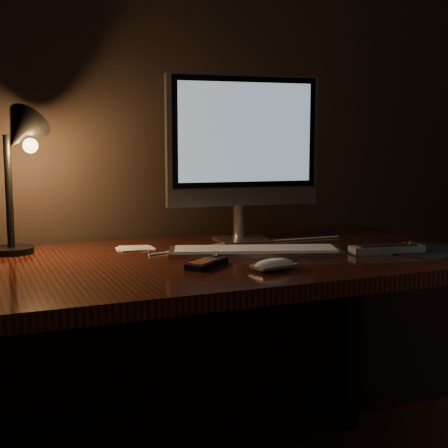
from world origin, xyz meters
name	(u,v)px	position (x,y,z in m)	size (l,w,h in m)	color
desk	(174,300)	(0.00, 1.93, 0.62)	(1.60, 0.75, 0.75)	#3B150D
monitor	(243,144)	(0.27, 2.05, 1.04)	(0.47, 0.15, 0.50)	silver
keyboard	(255,251)	(0.21, 1.84, 0.76)	(0.47, 0.13, 0.02)	silver
mousepad	(425,250)	(0.66, 1.70, 0.75)	(0.23, 0.19, 0.00)	black
mouse	(274,266)	(0.16, 1.63, 0.76)	(0.11, 0.06, 0.02)	white
media_remote	(207,263)	(0.02, 1.73, 0.76)	(0.13, 0.12, 0.02)	black
tv_remote	(387,249)	(0.54, 1.71, 0.76)	(0.21, 0.09, 0.03)	#939699
papers	(135,248)	(-0.08, 2.04, 0.75)	(0.10, 0.07, 0.01)	white
desk_lamp	(19,154)	(-0.38, 2.07, 1.02)	(0.21, 0.22, 0.40)	black
cable	(250,244)	(0.25, 1.98, 0.75)	(0.01, 0.01, 0.64)	white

